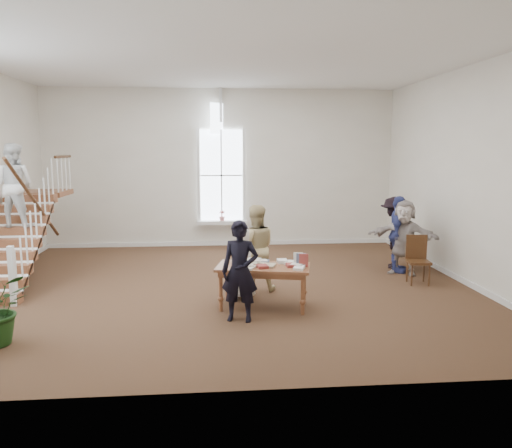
{
  "coord_description": "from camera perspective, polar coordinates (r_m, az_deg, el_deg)",
  "views": [
    {
      "loc": [
        -0.28,
        -9.98,
        2.81
      ],
      "look_at": [
        0.64,
        0.4,
        1.23
      ],
      "focal_mm": 35.0,
      "sensor_mm": 36.0,
      "label": 1
    }
  ],
  "objects": [
    {
      "name": "ground",
      "position": [
        10.37,
        -3.36,
        -7.14
      ],
      "size": [
        10.0,
        10.0,
        0.0
      ],
      "primitive_type": "plane",
      "color": "#402C19",
      "rests_on": "ground"
    },
    {
      "name": "room_shell",
      "position": [
        14.57,
        -3.9,
        -0.94
      ],
      "size": [
        10.49,
        10.0,
        10.0
      ],
      "color": "beige",
      "rests_on": "ground"
    },
    {
      "name": "staircase",
      "position": [
        11.53,
        -25.69,
        1.83
      ],
      "size": [
        1.1,
        4.1,
        2.92
      ],
      "color": "brown",
      "rests_on": "ground"
    },
    {
      "name": "library_table",
      "position": [
        8.87,
        0.96,
        -5.28
      ],
      "size": [
        1.76,
        1.14,
        0.82
      ],
      "rotation": [
        0.0,
        0.0,
        -0.22
      ],
      "color": "brown",
      "rests_on": "ground"
    },
    {
      "name": "police_officer",
      "position": [
        8.16,
        -1.84,
        -5.41
      ],
      "size": [
        0.69,
        0.54,
        1.67
      ],
      "primitive_type": "imported",
      "rotation": [
        0.0,
        0.0,
        -0.25
      ],
      "color": "black",
      "rests_on": "ground"
    },
    {
      "name": "elderly_woman",
      "position": [
        9.41,
        -1.66,
        -4.34
      ],
      "size": [
        0.71,
        0.49,
        1.41
      ],
      "primitive_type": "imported",
      "rotation": [
        0.0,
        0.0,
        3.08
      ],
      "color": "silver",
      "rests_on": "ground"
    },
    {
      "name": "person_yellow",
      "position": [
        9.89,
        -0.1,
        -2.76
      ],
      "size": [
        0.85,
        0.67,
        1.72
      ],
      "primitive_type": "imported",
      "rotation": [
        0.0,
        0.0,
        3.16
      ],
      "color": "#CDB580",
      "rests_on": "ground"
    },
    {
      "name": "woman_cluster_a",
      "position": [
        11.83,
        15.9,
        -1.14
      ],
      "size": [
        0.81,
        1.11,
        1.75
      ],
      "primitive_type": "imported",
      "rotation": [
        0.0,
        0.0,
        1.16
      ],
      "color": "navy",
      "rests_on": "ground"
    },
    {
      "name": "woman_cluster_b",
      "position": [
        12.27,
        15.42,
        -0.93
      ],
      "size": [
        0.95,
        1.24,
        1.69
      ],
      "primitive_type": "imported",
      "rotation": [
        0.0,
        0.0,
        4.37
      ],
      "color": "black",
      "rests_on": "ground"
    },
    {
      "name": "woman_cluster_c",
      "position": [
        11.67,
        16.53,
        -1.46
      ],
      "size": [
        1.58,
        1.26,
        1.68
      ],
      "primitive_type": "imported",
      "rotation": [
        0.0,
        0.0,
        5.71
      ],
      "color": "#B7ABA5",
      "rests_on": "ground"
    },
    {
      "name": "side_chair",
      "position": [
        11.03,
        17.98,
        -3.56
      ],
      "size": [
        0.49,
        0.49,
        1.01
      ],
      "rotation": [
        0.0,
        0.0,
        -0.11
      ],
      "color": "#371A0F",
      "rests_on": "ground"
    }
  ]
}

